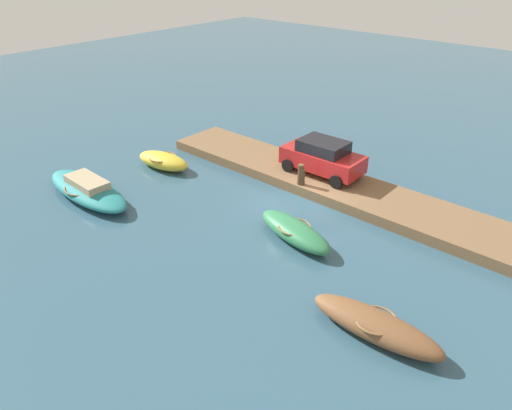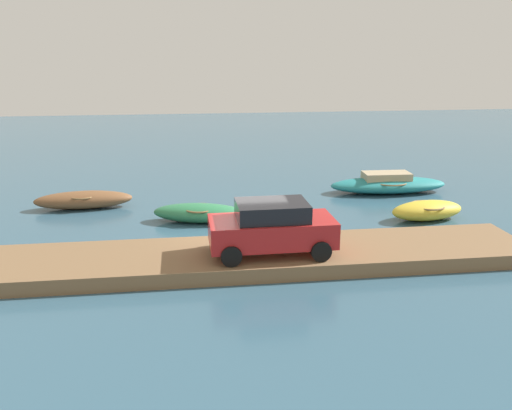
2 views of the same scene
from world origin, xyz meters
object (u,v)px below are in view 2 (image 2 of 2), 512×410
at_px(rowboat_brown, 84,200).
at_px(parked_car, 272,227).
at_px(rowboat_green, 200,213).
at_px(motorboat_teal, 388,184).
at_px(mooring_post_west, 263,225).
at_px(dinghy_yellow, 427,210).
at_px(mooring_post_mid_west, 266,222).

xyz_separation_m(rowboat_brown, parked_car, (7.19, -7.58, 0.96)).
height_order(rowboat_green, parked_car, parked_car).
relative_size(motorboat_teal, mooring_post_west, 7.47).
bearing_deg(dinghy_yellow, parked_car, -158.46).
distance_m(dinghy_yellow, rowboat_brown, 14.76).
distance_m(rowboat_brown, mooring_post_mid_west, 9.41).
bearing_deg(dinghy_yellow, mooring_post_mid_west, -169.10).
height_order(rowboat_green, motorboat_teal, motorboat_teal).
bearing_deg(motorboat_teal, rowboat_green, -157.73).
distance_m(motorboat_teal, parked_car, 11.11).
height_order(dinghy_yellow, mooring_post_mid_west, mooring_post_mid_west).
height_order(mooring_post_west, parked_car, parked_car).
height_order(rowboat_green, rowboat_brown, rowboat_brown).
relative_size(rowboat_brown, mooring_post_mid_west, 4.32).
relative_size(dinghy_yellow, mooring_post_west, 4.22).
relative_size(rowboat_green, mooring_post_mid_west, 4.03).
relative_size(motorboat_teal, parked_car, 1.46).
bearing_deg(mooring_post_west, parked_car, -89.03).
bearing_deg(parked_car, motorboat_teal, 48.80).
relative_size(rowboat_green, mooring_post_west, 5.12).
xyz_separation_m(dinghy_yellow, mooring_post_mid_west, (-7.07, -2.41, 0.57)).
xyz_separation_m(mooring_post_west, mooring_post_mid_west, (0.10, 0.00, 0.11)).
height_order(rowboat_brown, mooring_post_mid_west, mooring_post_mid_west).
xyz_separation_m(rowboat_green, rowboat_brown, (-5.04, 2.61, 0.01)).
bearing_deg(mooring_post_mid_west, rowboat_green, 123.63).
height_order(dinghy_yellow, motorboat_teal, motorboat_teal).
distance_m(rowboat_green, mooring_post_west, 3.99).
height_order(dinghy_yellow, parked_car, parked_car).
distance_m(dinghy_yellow, mooring_post_west, 7.58).
distance_m(motorboat_teal, mooring_post_west, 9.92).
bearing_deg(rowboat_green, motorboat_teal, 32.58).
bearing_deg(mooring_post_mid_west, parked_car, -92.67).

